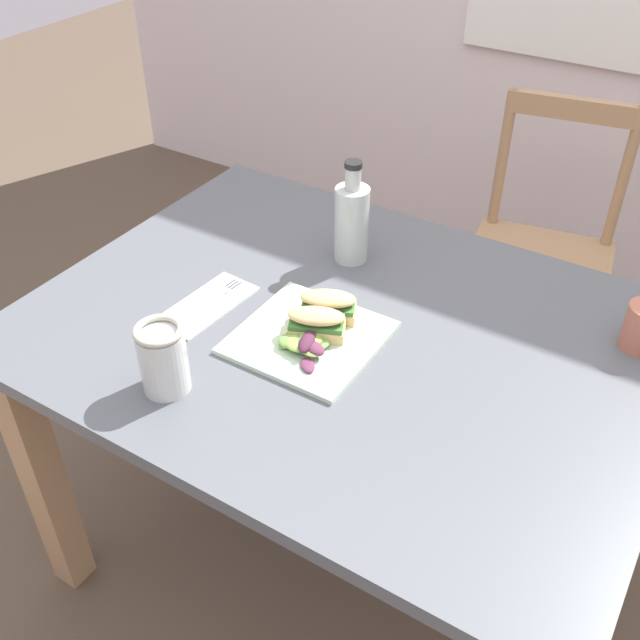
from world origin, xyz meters
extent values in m
plane|color=brown|center=(0.00, 0.00, 0.00)|extent=(8.50, 8.50, 0.00)
cube|color=#51565B|center=(-0.05, 0.16, 0.72)|extent=(1.20, 0.90, 0.03)
cube|color=tan|center=(-0.58, -0.22, 0.35)|extent=(0.07, 0.07, 0.71)
cube|color=tan|center=(-0.58, 0.55, 0.35)|extent=(0.07, 0.07, 0.71)
cube|color=tan|center=(0.48, 0.55, 0.35)|extent=(0.07, 0.07, 0.71)
cylinder|color=tan|center=(-0.05, 0.84, 0.21)|extent=(0.03, 0.03, 0.43)
cylinder|color=tan|center=(0.28, 0.90, 0.21)|extent=(0.03, 0.03, 0.43)
cylinder|color=tan|center=(-0.11, 1.18, 0.21)|extent=(0.03, 0.03, 0.43)
cylinder|color=tan|center=(0.23, 1.24, 0.21)|extent=(0.03, 0.03, 0.43)
cube|color=tan|center=(0.09, 1.04, 0.44)|extent=(0.46, 0.46, 0.02)
cylinder|color=tan|center=(-0.11, 1.19, 0.66)|extent=(0.03, 0.03, 0.42)
cylinder|color=tan|center=(0.22, 1.25, 0.66)|extent=(0.03, 0.03, 0.42)
cube|color=tan|center=(0.06, 1.22, 0.84)|extent=(0.36, 0.09, 0.06)
cube|color=beige|center=(-0.09, 0.10, 0.74)|extent=(0.26, 0.26, 0.01)
cube|color=#DBB270|center=(-0.08, 0.11, 0.76)|extent=(0.12, 0.09, 0.02)
cube|color=#3D7033|center=(-0.08, 0.11, 0.78)|extent=(0.12, 0.10, 0.01)
ellipsoid|color=#DBB270|center=(-0.08, 0.11, 0.79)|extent=(0.12, 0.09, 0.02)
cube|color=#DBB270|center=(-0.09, 0.16, 0.76)|extent=(0.12, 0.09, 0.02)
cube|color=#3D7033|center=(-0.09, 0.17, 0.78)|extent=(0.12, 0.10, 0.01)
ellipsoid|color=#DBB270|center=(-0.09, 0.16, 0.79)|extent=(0.12, 0.09, 0.02)
ellipsoid|color=#6B9E47|center=(-0.10, 0.06, 0.76)|extent=(0.04, 0.06, 0.01)
ellipsoid|color=#3D7033|center=(-0.08, 0.06, 0.76)|extent=(0.04, 0.05, 0.01)
ellipsoid|color=#84A84C|center=(-0.08, 0.05, 0.77)|extent=(0.06, 0.06, 0.01)
ellipsoid|color=#518438|center=(-0.08, 0.06, 0.77)|extent=(0.05, 0.06, 0.02)
ellipsoid|color=#84A84C|center=(-0.09, 0.08, 0.76)|extent=(0.06, 0.07, 0.02)
ellipsoid|color=#602D47|center=(-0.04, 0.02, 0.75)|extent=(0.05, 0.05, 0.01)
ellipsoid|color=#4C2338|center=(-0.07, 0.06, 0.77)|extent=(0.04, 0.07, 0.02)
ellipsoid|color=#518438|center=(-0.07, 0.07, 0.77)|extent=(0.04, 0.05, 0.01)
ellipsoid|color=#6B9E47|center=(-0.10, 0.05, 0.76)|extent=(0.05, 0.05, 0.01)
ellipsoid|color=#602D47|center=(-0.05, 0.05, 0.77)|extent=(0.05, 0.04, 0.02)
ellipsoid|color=#6B9E47|center=(-0.06, 0.07, 0.76)|extent=(0.05, 0.07, 0.01)
ellipsoid|color=#84A84C|center=(-0.06, 0.05, 0.76)|extent=(0.05, 0.04, 0.01)
ellipsoid|color=#6B9E47|center=(-0.08, 0.05, 0.77)|extent=(0.05, 0.05, 0.01)
ellipsoid|color=#3D7033|center=(-0.07, 0.06, 0.76)|extent=(0.06, 0.06, 0.01)
ellipsoid|color=#84A84C|center=(-0.07, 0.07, 0.77)|extent=(0.06, 0.06, 0.02)
cube|color=white|center=(-0.32, 0.08, 0.74)|extent=(0.11, 0.21, 0.00)
cube|color=silver|center=(-0.32, 0.06, 0.75)|extent=(0.02, 0.14, 0.00)
cube|color=silver|center=(-0.31, 0.15, 0.75)|extent=(0.03, 0.05, 0.00)
cube|color=#38383D|center=(-0.30, 0.16, 0.75)|extent=(0.01, 0.03, 0.00)
cube|color=#38383D|center=(-0.31, 0.16, 0.75)|extent=(0.01, 0.03, 0.00)
cube|color=#38383D|center=(-0.32, 0.16, 0.75)|extent=(0.01, 0.03, 0.00)
cylinder|color=#472819|center=(-0.16, 0.38, 0.80)|extent=(0.07, 0.07, 0.12)
cylinder|color=#B2BCB7|center=(-0.16, 0.38, 0.82)|extent=(0.07, 0.07, 0.17)
cylinder|color=#B2BCB7|center=(-0.16, 0.38, 0.93)|extent=(0.03, 0.03, 0.05)
cylinder|color=black|center=(-0.16, 0.38, 0.96)|extent=(0.04, 0.04, 0.01)
cylinder|color=#995623|center=(-0.23, -0.14, 0.79)|extent=(0.07, 0.07, 0.09)
cylinder|color=silver|center=(-0.23, -0.14, 0.80)|extent=(0.08, 0.08, 0.12)
torus|color=#B7B29E|center=(-0.23, -0.14, 0.86)|extent=(0.08, 0.08, 0.01)
camera|label=1|loc=(0.49, -0.80, 1.61)|focal=41.30mm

